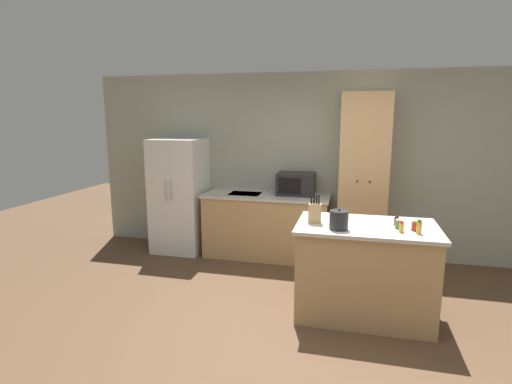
{
  "coord_description": "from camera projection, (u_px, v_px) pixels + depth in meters",
  "views": [
    {
      "loc": [
        0.3,
        -3.39,
        1.99
      ],
      "look_at": [
        -0.89,
        1.4,
        1.05
      ],
      "focal_mm": 28.0,
      "sensor_mm": 36.0,
      "label": 1
    }
  ],
  "objects": [
    {
      "name": "kitchen_island",
      "position": [
        364.0,
        270.0,
        4.0
      ],
      "size": [
        1.36,
        0.85,
        0.94
      ],
      "color": "tan",
      "rests_on": "ground_plane"
    },
    {
      "name": "spice_bottle_amber_oil",
      "position": [
        414.0,
        226.0,
        3.71
      ],
      "size": [
        0.05,
        0.05,
        0.1
      ],
      "color": "#B2281E",
      "rests_on": "kitchen_island"
    },
    {
      "name": "spice_bottle_pale_salt",
      "position": [
        398.0,
        224.0,
        3.77
      ],
      "size": [
        0.06,
        0.06,
        0.09
      ],
      "color": "#337033",
      "rests_on": "kitchen_island"
    },
    {
      "name": "pantry_cabinet",
      "position": [
        363.0,
        181.0,
        5.27
      ],
      "size": [
        0.62,
        0.63,
        2.29
      ],
      "color": "tan",
      "rests_on": "ground_plane"
    },
    {
      "name": "microwave",
      "position": [
        296.0,
        184.0,
        5.59
      ],
      "size": [
        0.52,
        0.39,
        0.31
      ],
      "color": "#232326",
      "rests_on": "back_counter"
    },
    {
      "name": "refrigerator",
      "position": [
        180.0,
        195.0,
        5.92
      ],
      "size": [
        0.73,
        0.69,
        1.67
      ],
      "color": "white",
      "rests_on": "ground_plane"
    },
    {
      "name": "back_counter",
      "position": [
        266.0,
        225.0,
        5.7
      ],
      "size": [
        1.77,
        0.67,
        0.91
      ],
      "color": "tan",
      "rests_on": "ground_plane"
    },
    {
      "name": "ground_plane",
      "position": [
        313.0,
        336.0,
        3.68
      ],
      "size": [
        14.0,
        14.0,
        0.0
      ],
      "primitive_type": "plane",
      "color": "brown"
    },
    {
      "name": "kettle",
      "position": [
        339.0,
        220.0,
        3.74
      ],
      "size": [
        0.18,
        0.18,
        0.2
      ],
      "color": "#232326",
      "rests_on": "kitchen_island"
    },
    {
      "name": "spice_bottle_tall_dark",
      "position": [
        401.0,
        227.0,
        3.65
      ],
      "size": [
        0.04,
        0.04,
        0.1
      ],
      "color": "gold",
      "rests_on": "kitchen_island"
    },
    {
      "name": "spice_bottle_green_herb",
      "position": [
        419.0,
        227.0,
        3.6
      ],
      "size": [
        0.05,
        0.05,
        0.13
      ],
      "color": "gold",
      "rests_on": "kitchen_island"
    },
    {
      "name": "wall_back",
      "position": [
        333.0,
        166.0,
        5.66
      ],
      "size": [
        7.2,
        0.06,
        2.6
      ],
      "color": "#9EA393",
      "rests_on": "ground_plane"
    },
    {
      "name": "spice_bottle_short_red",
      "position": [
        396.0,
        221.0,
        3.88
      ],
      "size": [
        0.05,
        0.05,
        0.09
      ],
      "color": "#B2281E",
      "rests_on": "kitchen_island"
    },
    {
      "name": "knife_block",
      "position": [
        315.0,
        213.0,
        3.95
      ],
      "size": [
        0.12,
        0.07,
        0.31
      ],
      "color": "tan",
      "rests_on": "kitchen_island"
    }
  ]
}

